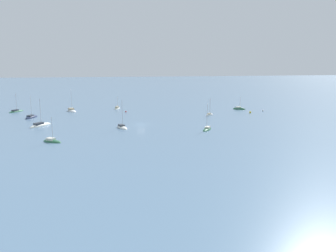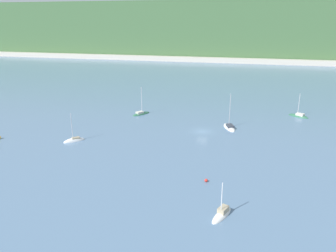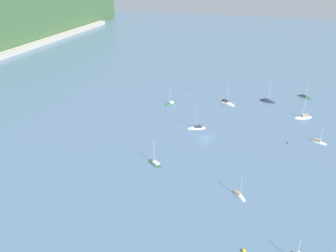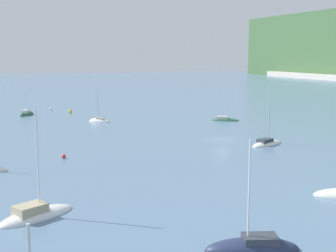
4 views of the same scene
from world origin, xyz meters
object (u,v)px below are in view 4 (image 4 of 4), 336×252
object	(u,v)px
mooring_buoy_2	(70,111)
sailboat_9	(99,122)
mooring_buoy_1	(51,109)
mooring_buoy_3	(64,156)
sailboat_0	(267,144)
sailboat_6	(36,216)
sailboat_2	(253,250)
sailboat_1	(224,120)
sailboat_7	(27,115)

from	to	relation	value
mooring_buoy_2	sailboat_9	bearing A→B (deg)	9.34
mooring_buoy_1	mooring_buoy_3	xyz separation A→B (m)	(58.55, -5.89, -0.03)
mooring_buoy_1	sailboat_0	bearing A→B (deg)	23.20
mooring_buoy_1	sailboat_6	bearing A→B (deg)	-8.34
sailboat_2	mooring_buoy_2	world-z (taller)	sailboat_2
sailboat_1	sailboat_2	bearing A→B (deg)	-84.18
sailboat_0	mooring_buoy_1	world-z (taller)	sailboat_0
sailboat_0	sailboat_7	world-z (taller)	sailboat_0
sailboat_1	sailboat_6	distance (m)	65.76
sailboat_1	mooring_buoy_3	distance (m)	46.01
sailboat_6	mooring_buoy_2	bearing A→B (deg)	50.59
sailboat_0	mooring_buoy_2	size ratio (longest dim) A/B	12.09
sailboat_9	mooring_buoy_2	xyz separation A→B (m)	(-18.34, -3.01, 0.33)
mooring_buoy_2	sailboat_2	bearing A→B (deg)	-1.06
sailboat_2	mooring_buoy_2	size ratio (longest dim) A/B	11.41
sailboat_1	mooring_buoy_2	distance (m)	38.99
sailboat_2	sailboat_6	world-z (taller)	sailboat_6
sailboat_2	sailboat_9	bearing A→B (deg)	-75.68
mooring_buoy_3	sailboat_0	bearing A→B (deg)	86.74
sailboat_6	sailboat_9	bearing A→B (deg)	44.05
mooring_buoy_2	mooring_buoy_3	size ratio (longest dim) A/B	1.39
sailboat_2	sailboat_9	world-z (taller)	sailboat_2
sailboat_6	sailboat_9	xyz separation A→B (m)	(-56.12, 18.74, -0.06)
sailboat_2	mooring_buoy_1	distance (m)	94.85
sailboat_1	sailboat_7	size ratio (longest dim) A/B	1.33
sailboat_9	sailboat_2	bearing A→B (deg)	132.47
sailboat_0	sailboat_9	xyz separation A→B (m)	(-34.77, -19.10, -0.03)
sailboat_6	mooring_buoy_2	xyz separation A→B (m)	(-74.46, 15.73, 0.27)
sailboat_9	mooring_buoy_1	xyz separation A→B (m)	(-25.59, -6.77, 0.24)
sailboat_2	mooring_buoy_3	bearing A→B (deg)	-59.39
sailboat_0	mooring_buoy_2	bearing A→B (deg)	91.26
sailboat_0	sailboat_6	bearing A→B (deg)	-171.92
mooring_buoy_2	mooring_buoy_3	world-z (taller)	mooring_buoy_2
sailboat_2	sailboat_6	bearing A→B (deg)	-24.78
sailboat_2	sailboat_0	bearing A→B (deg)	-106.40
sailboat_7	sailboat_9	xyz separation A→B (m)	(17.37, 13.48, -0.02)
sailboat_1	mooring_buoy_3	world-z (taller)	sailboat_1
sailboat_0	sailboat_1	distance (m)	27.78
sailboat_0	sailboat_6	xyz separation A→B (m)	(21.35, -37.84, 0.03)
mooring_buoy_3	mooring_buoy_2	bearing A→B (deg)	169.36
mooring_buoy_2	sailboat_0	bearing A→B (deg)	22.60
sailboat_6	mooring_buoy_1	bearing A→B (deg)	54.18
sailboat_9	sailboat_6	bearing A→B (deg)	117.83
sailboat_2	sailboat_7	bearing A→B (deg)	-66.02
sailboat_2	mooring_buoy_1	bearing A→B (deg)	-70.56
mooring_buoy_2	mooring_buoy_3	xyz separation A→B (m)	(51.30, -9.64, -0.11)
sailboat_1	sailboat_9	world-z (taller)	sailboat_1
sailboat_7	mooring_buoy_2	distance (m)	10.52
sailboat_1	sailboat_6	xyz separation A→B (m)	(48.29, -44.63, 0.03)
sailboat_0	sailboat_6	size ratio (longest dim) A/B	0.95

